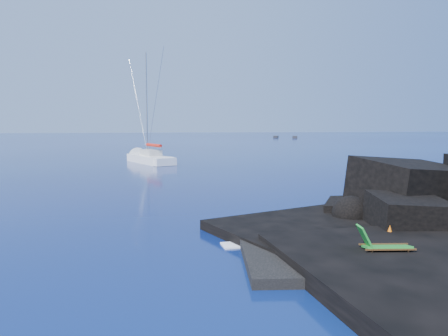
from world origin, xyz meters
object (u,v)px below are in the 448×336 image
at_px(sailboat, 149,163).
at_px(distant_boat_b, 295,138).
at_px(sunbather, 351,248).
at_px(marker_cone, 390,232).
at_px(distant_boat_a, 276,138).
at_px(deck_chair, 387,240).

height_order(sailboat, distant_boat_b, sailboat).
relative_size(sunbather, marker_cone, 3.07).
xyz_separation_m(marker_cone, distant_boat_b, (34.05, 119.91, -0.62)).
height_order(distant_boat_a, distant_boat_b, distant_boat_b).
xyz_separation_m(deck_chair, distant_boat_a, (30.03, 125.44, -0.97)).
xyz_separation_m(distant_boat_a, distant_boat_b, (5.43, -3.20, 0.00)).
bearing_deg(distant_boat_a, deck_chair, -84.43).
relative_size(deck_chair, sunbather, 1.08).
bearing_deg(deck_chair, sailboat, 109.24).
height_order(marker_cone, distant_boat_b, marker_cone).
bearing_deg(distant_boat_b, sunbather, -89.90).
distance_m(sunbather, distant_boat_b, 126.78).
distance_m(sunbather, marker_cone, 2.81).
xyz_separation_m(deck_chair, marker_cone, (1.41, 2.34, -0.35)).
bearing_deg(sailboat, distant_boat_b, 37.09).
distance_m(sailboat, distant_boat_a, 92.97).
height_order(deck_chair, distant_boat_b, deck_chair).
bearing_deg(distant_boat_b, marker_cone, -89.06).
relative_size(deck_chair, distant_boat_a, 0.39).
xyz_separation_m(sailboat, deck_chair, (9.03, -41.08, 0.97)).
xyz_separation_m(deck_chair, sunbather, (-0.94, 0.81, -0.46)).
bearing_deg(sailboat, marker_cone, -99.10).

